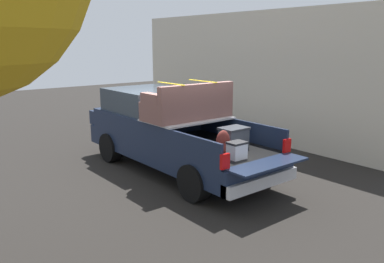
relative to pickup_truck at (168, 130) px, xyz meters
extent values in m
plane|color=black|center=(-0.37, 0.00, -0.97)|extent=(40.00, 40.00, 0.00)
cube|color=#162138|center=(-0.37, 0.00, -0.37)|extent=(5.50, 1.92, 0.49)
cube|color=black|center=(-1.57, 0.00, -0.10)|extent=(2.80, 1.80, 0.04)
cube|color=#162138|center=(-1.57, 0.93, 0.13)|extent=(2.80, 0.06, 0.50)
cube|color=#162138|center=(-1.57, -0.93, 0.13)|extent=(2.80, 0.06, 0.50)
cube|color=#162138|center=(-0.20, 0.00, 0.13)|extent=(0.06, 1.80, 0.50)
cube|color=#162138|center=(-3.24, 0.00, -0.10)|extent=(0.55, 1.80, 0.04)
cube|color=#B2B2B7|center=(-0.79, 0.00, 0.40)|extent=(1.25, 1.92, 0.04)
cube|color=#162138|center=(0.98, 0.00, 0.13)|extent=(2.30, 1.92, 0.50)
cube|color=#2D3842|center=(0.88, 0.00, 0.66)|extent=(1.94, 1.76, 0.57)
cube|color=#162138|center=(2.33, 0.00, 0.07)|extent=(0.40, 1.82, 0.38)
cube|color=#B2B2B7|center=(-3.09, 0.00, -0.49)|extent=(0.24, 1.92, 0.24)
cube|color=red|center=(-2.99, 0.88, 0.06)|extent=(0.06, 0.20, 0.28)
cube|color=red|center=(-2.99, -0.88, 0.06)|extent=(0.06, 0.20, 0.28)
cylinder|color=black|center=(1.38, 0.88, -0.59)|extent=(0.77, 0.30, 0.77)
cylinder|color=black|center=(1.38, -0.88, -0.59)|extent=(0.77, 0.30, 0.77)
cylinder|color=black|center=(-2.12, 0.88, -0.59)|extent=(0.77, 0.30, 0.77)
cylinder|color=black|center=(-2.12, -0.88, -0.59)|extent=(0.77, 0.30, 0.77)
cube|color=#474C56|center=(-2.05, -0.27, 0.12)|extent=(0.40, 0.55, 0.40)
cube|color=#31353C|center=(-2.05, -0.27, 0.34)|extent=(0.44, 0.59, 0.05)
ellipsoid|color=#283351|center=(-2.06, 0.04, 0.12)|extent=(0.20, 0.35, 0.41)
ellipsoid|color=#283351|center=(-2.17, 0.04, 0.06)|extent=(0.09, 0.25, 0.18)
ellipsoid|color=maroon|center=(-2.28, 0.27, 0.17)|extent=(0.20, 0.34, 0.50)
ellipsoid|color=maroon|center=(-2.39, 0.27, 0.09)|extent=(0.09, 0.24, 0.22)
cube|color=white|center=(-2.67, 0.26, 0.07)|extent=(0.26, 0.34, 0.30)
cube|color=#262628|center=(-2.67, 0.26, 0.24)|extent=(0.28, 0.36, 0.04)
cube|color=brown|center=(-0.79, 0.00, 0.63)|extent=(0.90, 2.05, 0.42)
cube|color=brown|center=(-1.16, 0.00, 1.04)|extent=(0.16, 2.05, 0.40)
cube|color=brown|center=(-0.74, 0.93, 0.95)|extent=(0.66, 0.20, 0.22)
cube|color=brown|center=(-0.74, -0.93, 0.95)|extent=(0.66, 0.20, 0.22)
cube|color=yellow|center=(-0.79, 0.46, 1.25)|extent=(1.00, 0.03, 0.02)
cube|color=yellow|center=(-0.79, -0.46, 1.25)|extent=(1.00, 0.03, 0.02)
cube|color=beige|center=(1.22, -4.13, 1.06)|extent=(10.71, 0.36, 4.07)
camera|label=1|loc=(-7.89, 5.62, 2.13)|focal=37.15mm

